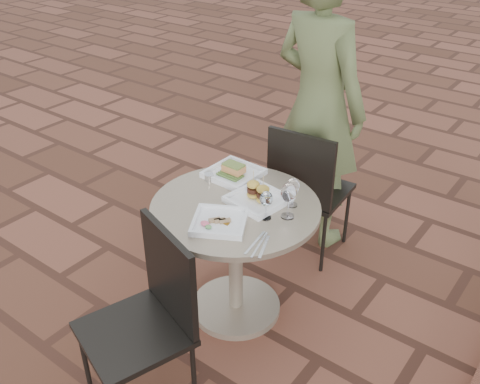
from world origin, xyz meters
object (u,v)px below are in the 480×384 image
Objects in this scene: cafe_table at (236,243)px; plate_sliders at (258,196)px; chair_near at (151,309)px; chair_far at (306,183)px; diner at (319,106)px; plate_salmon at (234,172)px; plate_tuna at (219,221)px.

plate_sliders is (0.08, 0.10, 0.28)m from cafe_table.
chair_near is at bearing -91.52° from plate_sliders.
chair_far and chair_near have the same top height.
diner is 0.77m from plate_salmon.
plate_tuna is (0.02, -0.89, 0.20)m from chair_far.
chair_near reaches higher than plate_sliders.
cafe_table is 0.97× the size of chair_near.
chair_far reaches higher than plate_tuna.
plate_sliders is at bearing 90.14° from chair_far.
chair_far reaches higher than plate_salmon.
chair_near is 3.22× the size of plate_salmon.
chair_near is at bearing -74.81° from plate_salmon.
chair_near is 3.01× the size of plate_sliders.
plate_salmon is 0.81× the size of plate_tuna.
plate_sliders is at bearing 83.95° from plate_tuna.
plate_salmon is at bearing 151.90° from plate_sliders.
cafe_table is at bearing 112.77° from chair_near.
plate_salmon is at bearing 119.57° from plate_tuna.
plate_sliders is 0.87× the size of plate_tuna.
chair_far is 2.61× the size of plate_tuna.
cafe_table is 0.31m from plate_sliders.
chair_near reaches higher than plate_tuna.
diner is 5.37× the size of plate_tuna.
chair_near is at bearing -85.51° from cafe_table.
chair_far is at bearing 121.74° from diner.
diner reaches higher than plate_salmon.
diner is 6.62× the size of plate_salmon.
plate_tuna is (-0.03, -0.29, -0.02)m from plate_sliders.
plate_sliders is at bearing 110.80° from diner.
cafe_table is 2.53× the size of plate_tuna.
cafe_table is 0.70m from chair_far.
plate_salmon reaches higher than plate_tuna.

